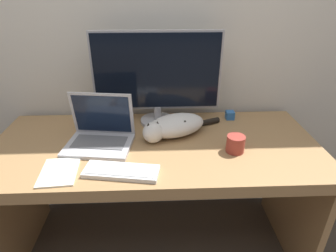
% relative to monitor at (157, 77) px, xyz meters
% --- Properties ---
extents(wall_back, '(6.40, 0.06, 2.60)m').
position_rel_monitor_xyz_m(wall_back, '(-0.02, 0.18, 0.27)').
color(wall_back, silver).
rests_on(wall_back, ground_plane).
extents(desk, '(1.68, 0.73, 0.75)m').
position_rel_monitor_xyz_m(desk, '(-0.02, -0.24, -0.43)').
color(desk, '#A37A4C').
rests_on(desk, ground_plane).
extents(monitor, '(0.70, 0.20, 0.52)m').
position_rel_monitor_xyz_m(monitor, '(0.00, 0.00, 0.00)').
color(monitor, '#B2B2B7').
rests_on(monitor, desk).
extents(laptop, '(0.35, 0.28, 0.26)m').
position_rel_monitor_xyz_m(laptop, '(-0.29, -0.24, -0.23)').
color(laptop, '#B7B7BC').
rests_on(laptop, desk).
extents(external_keyboard, '(0.34, 0.16, 0.02)m').
position_rel_monitor_xyz_m(external_keyboard, '(-0.16, -0.49, -0.27)').
color(external_keyboard, white).
rests_on(external_keyboard, desk).
extents(cat, '(0.45, 0.29, 0.11)m').
position_rel_monitor_xyz_m(cat, '(0.08, -0.16, -0.22)').
color(cat, silver).
rests_on(cat, desk).
extents(coffee_mug, '(0.09, 0.09, 0.08)m').
position_rel_monitor_xyz_m(coffee_mug, '(0.37, -0.34, -0.24)').
color(coffee_mug, '#9E382D').
rests_on(coffee_mug, desk).
extents(paper_notepad, '(0.17, 0.22, 0.01)m').
position_rel_monitor_xyz_m(paper_notepad, '(-0.43, -0.48, -0.27)').
color(paper_notepad, white).
rests_on(paper_notepad, desk).
extents(small_toy, '(0.05, 0.05, 0.05)m').
position_rel_monitor_xyz_m(small_toy, '(0.43, 0.03, -0.25)').
color(small_toy, '#2D6BB7').
rests_on(small_toy, desk).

